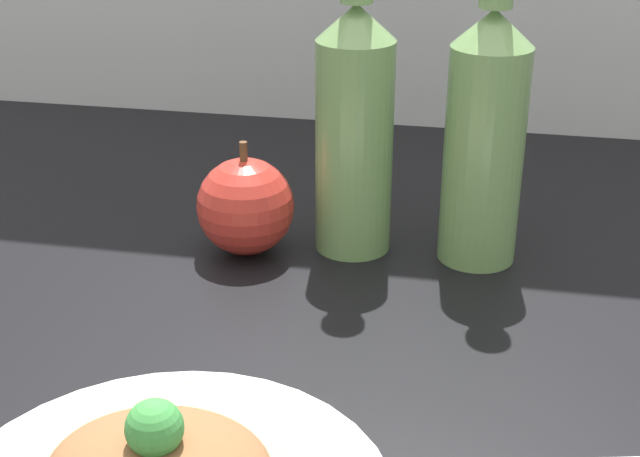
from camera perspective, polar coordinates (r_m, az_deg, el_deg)
ground_plane at (r=61.40cm, az=-0.82°, el=-10.33°), size 180.00×110.00×4.00cm
cider_bottle_left at (r=72.01cm, az=2.45°, el=6.81°), size 6.35×6.35×27.61cm
cider_bottle_right at (r=71.27cm, az=10.54°, el=6.21°), size 6.35×6.35×27.61cm
apple at (r=73.92cm, az=-4.79°, el=1.43°), size 8.13×8.13×9.69cm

